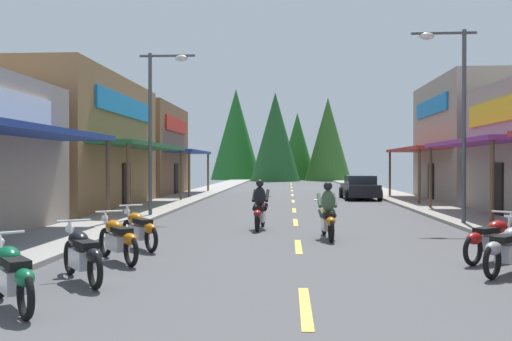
% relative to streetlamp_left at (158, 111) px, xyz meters
% --- Properties ---
extents(ground, '(10.27, 86.45, 0.10)m').
position_rel_streetlamp_left_xyz_m(ground, '(5.21, 8.01, -4.14)').
color(ground, '#4C4C4F').
extents(sidewalk_left, '(2.62, 86.45, 0.12)m').
position_rel_streetlamp_left_xyz_m(sidewalk_left, '(-1.23, 8.01, -4.03)').
color(sidewalk_left, '#9E9991').
rests_on(sidewalk_left, ground).
extents(sidewalk_right, '(2.62, 86.45, 0.12)m').
position_rel_streetlamp_left_xyz_m(sidewalk_right, '(11.66, 8.01, -4.03)').
color(sidewalk_right, gray).
rests_on(sidewalk_right, ground).
extents(centerline_dashes, '(0.16, 61.11, 0.01)m').
position_rel_streetlamp_left_xyz_m(centerline_dashes, '(5.21, 10.67, -4.09)').
color(centerline_dashes, '#E0C64C').
rests_on(centerline_dashes, ground).
extents(storefront_left_middle, '(10.75, 11.66, 6.05)m').
position_rel_streetlamp_left_xyz_m(storefront_left_middle, '(-6.99, 4.26, -1.07)').
color(storefront_left_middle, olive).
rests_on(storefront_left_middle, ground).
extents(storefront_left_far, '(8.36, 9.10, 5.97)m').
position_rel_streetlamp_left_xyz_m(storefront_left_far, '(-5.79, 15.73, -1.11)').
color(storefront_left_far, brown).
rests_on(storefront_left_far, ground).
extents(storefront_right_far, '(8.89, 9.35, 6.75)m').
position_rel_streetlamp_left_xyz_m(storefront_right_far, '(16.49, 10.76, -0.72)').
color(storefront_right_far, gray).
rests_on(storefront_right_far, ground).
extents(streetlamp_left, '(2.13, 0.30, 6.29)m').
position_rel_streetlamp_left_xyz_m(streetlamp_left, '(0.00, 0.00, 0.00)').
color(streetlamp_left, '#474C51').
rests_on(streetlamp_left, ground).
extents(streetlamp_right, '(2.13, 0.30, 6.49)m').
position_rel_streetlamp_left_xyz_m(streetlamp_right, '(10.44, -2.28, 0.11)').
color(streetlamp_right, '#474C51').
rests_on(streetlamp_right, ground).
extents(motorcycle_parked_right_2, '(1.52, 1.64, 1.04)m').
position_rel_streetlamp_left_xyz_m(motorcycle_parked_right_2, '(9.06, -10.51, -3.60)').
color(motorcycle_parked_right_2, black).
rests_on(motorcycle_parked_right_2, ground).
extents(motorcycle_parked_right_3, '(1.68, 1.49, 1.04)m').
position_rel_streetlamp_left_xyz_m(motorcycle_parked_right_3, '(9.21, -9.22, -3.60)').
color(motorcycle_parked_right_3, black).
rests_on(motorcycle_parked_right_3, ground).
extents(motorcycle_parked_left_0, '(1.45, 1.71, 1.04)m').
position_rel_streetlamp_left_xyz_m(motorcycle_parked_left_0, '(1.09, -13.49, -3.60)').
color(motorcycle_parked_left_0, black).
rests_on(motorcycle_parked_left_0, ground).
extents(motorcycle_parked_left_1, '(1.35, 1.78, 1.04)m').
position_rel_streetlamp_left_xyz_m(motorcycle_parked_left_1, '(1.41, -11.67, -3.60)').
color(motorcycle_parked_left_1, black).
rests_on(motorcycle_parked_left_1, ground).
extents(motorcycle_parked_left_2, '(1.39, 1.76, 1.04)m').
position_rel_streetlamp_left_xyz_m(motorcycle_parked_left_2, '(1.41, -9.63, -3.60)').
color(motorcycle_parked_left_2, black).
rests_on(motorcycle_parked_left_2, ground).
extents(motorcycle_parked_left_3, '(1.38, 1.76, 1.04)m').
position_rel_streetlamp_left_xyz_m(motorcycle_parked_left_3, '(1.36, -7.81, -3.60)').
color(motorcycle_parked_left_3, black).
rests_on(motorcycle_parked_left_3, ground).
extents(rider_cruising_lead, '(0.60, 2.14, 1.57)m').
position_rel_streetlamp_left_xyz_m(rider_cruising_lead, '(6.04, -5.76, -3.44)').
color(rider_cruising_lead, black).
rests_on(rider_cruising_lead, ground).
extents(rider_cruising_trailing, '(0.60, 2.14, 1.57)m').
position_rel_streetlamp_left_xyz_m(rider_cruising_trailing, '(4.07, -3.59, -3.44)').
color(rider_cruising_trailing, black).
rests_on(rider_cruising_trailing, ground).
extents(parked_car_curbside, '(2.12, 4.33, 1.40)m').
position_rel_streetlamp_left_xyz_m(parked_car_curbside, '(9.15, 12.08, -3.41)').
color(parked_car_curbside, black).
rests_on(parked_car_curbside, ground).
extents(treeline_backdrop, '(18.71, 13.45, 12.42)m').
position_rel_streetlamp_left_xyz_m(treeline_backdrop, '(3.18, 52.44, 1.49)').
color(treeline_backdrop, '#306023').
rests_on(treeline_backdrop, ground).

